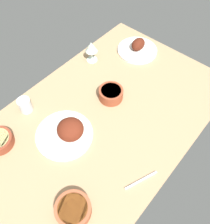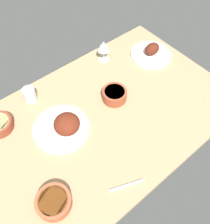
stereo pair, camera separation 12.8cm
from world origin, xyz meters
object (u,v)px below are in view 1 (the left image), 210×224
object	(u,v)px
bowl_onions	(111,94)
water_tumbler	(25,105)
wine_glass	(91,48)
plate_far_side	(138,48)
bowl_soup	(73,209)
plate_center_main	(68,132)
fork_loose	(141,180)

from	to	relation	value
bowl_onions	water_tumbler	xyz separation A→B (cm)	(36.71, -29.36, 0.69)
bowl_onions	wine_glass	bearing A→B (deg)	-118.44
plate_far_side	wine_glass	world-z (taller)	wine_glass
bowl_soup	water_tumbler	xyz separation A→B (cm)	(-20.59, -57.06, 1.31)
bowl_soup	bowl_onions	bearing A→B (deg)	-154.21
plate_far_side	bowl_onions	size ratio (longest dim) A/B	1.91
plate_far_side	plate_center_main	distance (cm)	75.93
water_tumbler	fork_loose	xyz separation A→B (cm)	(-8.67, 70.88, -3.74)
bowl_onions	bowl_soup	bearing A→B (deg)	25.79
plate_far_side	bowl_soup	bearing A→B (deg)	21.90
plate_far_side	fork_loose	bearing A→B (deg)	37.54
water_tumbler	plate_center_main	bearing A→B (deg)	96.98
plate_far_side	bowl_onions	world-z (taller)	plate_far_side
plate_far_side	water_tumbler	world-z (taller)	plate_far_side
plate_far_side	bowl_soup	xyz separation A→B (cm)	(99.13, 39.86, 0.47)
bowl_soup	wine_glass	world-z (taller)	wine_glass
bowl_soup	water_tumbler	world-z (taller)	water_tumbler
plate_center_main	wine_glass	world-z (taller)	wine_glass
fork_loose	plate_center_main	bearing A→B (deg)	-61.68
plate_center_main	bowl_soup	distance (cm)	37.00
wine_glass	bowl_onions	bearing A→B (deg)	61.56
plate_far_side	plate_center_main	xyz separation A→B (cm)	(74.99, 11.83, 1.37)
bowl_onions	water_tumbler	distance (cm)	47.01
plate_center_main	wine_glass	xyz separation A→B (cm)	(-48.86, -28.68, 6.20)
bowl_soup	fork_loose	bearing A→B (deg)	154.71
bowl_soup	plate_center_main	bearing A→B (deg)	-130.74
bowl_onions	fork_loose	world-z (taller)	bowl_onions
plate_center_main	fork_loose	bearing A→B (deg)	96.97
wine_glass	fork_loose	distance (cm)	83.54
plate_center_main	water_tumbler	distance (cm)	29.25
plate_far_side	bowl_onions	bearing A→B (deg)	16.21
plate_far_side	water_tumbler	size ratio (longest dim) A/B	3.15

